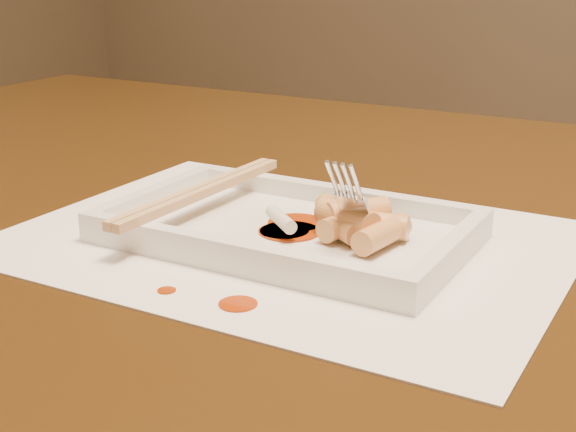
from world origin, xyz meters
The scene contains 25 objects.
table centered at (0.00, 0.00, 0.65)m, with size 1.40×0.90×0.75m.
placemat centered at (0.04, -0.09, 0.75)m, with size 0.40×0.30×0.00m, color white.
sauce_splatter_a centered at (0.07, -0.20, 0.75)m, with size 0.02×0.02×0.00m, color #9C2E04.
sauce_splatter_b centered at (0.02, -0.21, 0.75)m, with size 0.01×0.01×0.00m, color #9C2E04.
plate_base centered at (0.04, -0.09, 0.76)m, with size 0.26×0.16×0.01m, color white.
plate_rim_far centered at (0.04, -0.01, 0.77)m, with size 0.26×0.01×0.01m, color white.
plate_rim_near centered at (0.04, -0.16, 0.77)m, with size 0.26×0.01×0.01m, color white.
plate_rim_left centered at (-0.09, -0.09, 0.77)m, with size 0.01×0.14×0.01m, color white.
plate_rim_right centered at (0.16, -0.09, 0.77)m, with size 0.01×0.14×0.01m, color white.
veg_piece centered at (0.07, -0.05, 0.77)m, with size 0.04×0.03×0.01m, color black.
scallion_white centered at (0.04, -0.10, 0.77)m, with size 0.01×0.01×0.04m, color #EAEACC.
scallion_green centered at (0.08, -0.07, 0.77)m, with size 0.01×0.01×0.09m, color #319017.
chopstick_a centered at (-0.04, -0.09, 0.78)m, with size 0.01×0.20×0.01m, color tan.
chopstick_b centered at (-0.04, -0.09, 0.78)m, with size 0.01×0.20×0.01m, color tan.
fork centered at (0.11, -0.07, 0.83)m, with size 0.09×0.10×0.14m, color silver, non-canonical shape.
sauce_blob_0 centered at (0.04, -0.09, 0.76)m, with size 0.04×0.04×0.00m, color #9C2E04.
sauce_blob_1 centered at (0.04, -0.09, 0.76)m, with size 0.04×0.04×0.00m, color #9C2E04.
sauce_blob_2 centered at (0.04, -0.07, 0.76)m, with size 0.04×0.04×0.00m, color #9C2E04.
rice_cake_0 centered at (0.10, -0.07, 0.77)m, with size 0.02×0.02×0.05m, color #E7B56B.
rice_cake_1 centered at (0.08, -0.09, 0.77)m, with size 0.02×0.02×0.04m, color #E7B56B.
rice_cake_2 centered at (0.09, -0.07, 0.78)m, with size 0.02×0.02×0.05m, color #E7B56B.
rice_cake_3 centered at (0.08, -0.09, 0.77)m, with size 0.02×0.02×0.04m, color #E7B56B.
rice_cake_4 centered at (0.06, -0.06, 0.77)m, with size 0.02×0.02×0.04m, color #E7B56B.
rice_cake_5 centered at (0.09, -0.09, 0.78)m, with size 0.02×0.02×0.05m, color #E7B56B.
rice_cake_6 centered at (0.11, -0.09, 0.77)m, with size 0.02×0.02×0.05m, color #E7B56B.
Camera 1 is at (0.31, -0.57, 0.96)m, focal length 50.00 mm.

